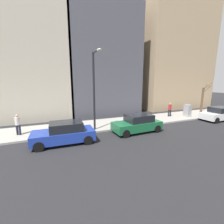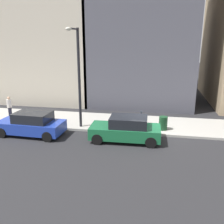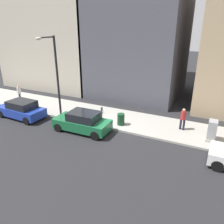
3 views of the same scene
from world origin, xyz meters
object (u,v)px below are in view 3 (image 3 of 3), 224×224
parking_meter (102,114)px  utility_box (212,131)px  parked_car_blue (21,109)px  trash_bin (121,119)px  streetlamp (55,70)px  parked_car_green (83,122)px  office_block_center (140,29)px  pedestrian_midblock (19,92)px  pedestrian_near_meter (183,118)px

parking_meter → utility_box: size_ratio=0.94×
parked_car_blue → trash_bin: (2.13, -8.29, -0.14)m
parking_meter → streetlamp: (-0.17, 4.15, 3.04)m
parked_car_green → trash_bin: parked_car_green is taller
streetlamp → trash_bin: streetlamp is taller
parked_car_blue → office_block_center: (11.43, -6.21, 6.29)m
streetlamp → trash_bin: (0.62, -5.58, -3.42)m
parked_car_blue → office_block_center: bearing=-26.5°
utility_box → parking_meter: bearing=96.2°
utility_box → pedestrian_midblock: size_ratio=0.86×
parked_car_green → streetlamp: streetlamp is taller
trash_bin → parking_meter: bearing=107.5°
utility_box → pedestrian_near_meter: bearing=67.9°
streetlamp → parking_meter: bearing=-87.7°
parked_car_green → parking_meter: 1.74m
parked_car_blue → streetlamp: streetlamp is taller
parked_car_green → office_block_center: 12.91m
parking_meter → pedestrian_near_meter: bearing=-74.0°
utility_box → trash_bin: size_ratio=1.59×
parking_meter → streetlamp: 5.15m
streetlamp → pedestrian_near_meter: bearing=-79.6°
parked_car_green → trash_bin: 2.97m
streetlamp → office_block_center: (9.92, -3.49, 3.01)m
parked_car_blue → pedestrian_midblock: size_ratio=2.57×
parked_car_green → trash_bin: size_ratio=4.73×
parking_meter → office_block_center: office_block_center is taller
utility_box → office_block_center: size_ratio=0.10×
parked_car_green → office_block_center: office_block_center is taller
trash_bin → parked_car_green: bearing=131.7°
parked_car_blue → utility_box: (2.53, -14.73, 0.11)m
pedestrian_near_meter → pedestrian_midblock: same height
streetlamp → parked_car_blue: bearing=119.1°
parked_car_green → utility_box: 8.98m
utility_box → trash_bin: bearing=93.6°
trash_bin → pedestrian_near_meter: 4.60m
pedestrian_near_meter → pedestrian_midblock: 15.95m
parked_car_green → streetlamp: 4.89m
parking_meter → pedestrian_near_meter: pedestrian_near_meter is taller
parking_meter → office_block_center: bearing=3.9°
utility_box → trash_bin: utility_box is taller
parked_car_green → parked_car_blue: 6.08m
parking_meter → trash_bin: 1.54m
parking_meter → trash_bin: bearing=-72.5°
trash_bin → pedestrian_midblock: bearing=86.9°
trash_bin → pedestrian_midblock: size_ratio=0.54×
parking_meter → utility_box: 7.91m
parked_car_green → pedestrian_midblock: 9.67m
parked_car_green → pedestrian_near_meter: 7.37m
utility_box → pedestrian_midblock: 17.97m
utility_box → streetlamp: bearing=94.8°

